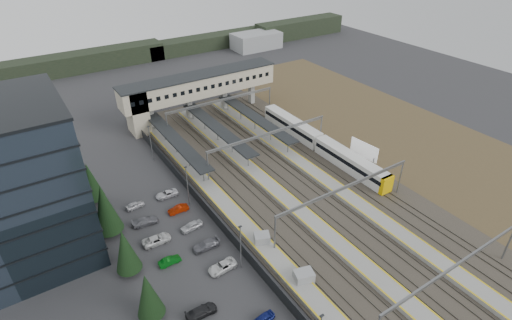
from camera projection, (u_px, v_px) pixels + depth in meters
ground at (257, 219)px, 68.38m from camera, size 220.00×220.00×0.00m
conifer_row at (134, 266)px, 52.91m from camera, size 4.42×49.82×9.50m
car_park at (204, 274)px, 57.13m from camera, size 10.56×44.49×1.29m
lampposts at (211, 211)px, 63.29m from camera, size 0.50×53.25×8.07m
fence at (209, 212)px, 68.42m from camera, size 0.08×90.00×2.00m
relay_cabin_near at (304, 278)px, 55.92m from camera, size 3.10×2.61×2.23m
relay_cabin_far at (262, 240)px, 62.43m from camera, size 2.99×2.79×2.18m
rail_corridor at (284, 186)px, 76.11m from camera, size 34.00×90.00×0.92m
canopies at (217, 128)px, 88.81m from camera, size 23.10×30.00×3.28m
footbridge at (190, 89)px, 97.72m from camera, size 40.40×6.40×11.20m
gantries at (303, 161)px, 72.91m from camera, size 28.40×62.28×7.17m
train at (320, 143)px, 86.78m from camera, size 2.77×38.44×3.48m
billboard at (364, 151)px, 80.43m from camera, size 0.86×6.56×5.70m
scrub_east at (407, 139)px, 92.73m from camera, size 34.00×120.00×0.06m
treeline_far at (173, 49)px, 143.65m from camera, size 170.00×19.00×7.00m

